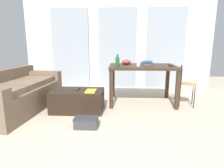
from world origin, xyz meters
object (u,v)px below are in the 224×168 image
at_px(coffee_table, 78,100).
at_px(book_stack, 147,63).
at_px(couch, 17,94).
at_px(tv_remote_on_table, 171,66).
at_px(wire_chair, 184,80).
at_px(bottle_near, 117,61).
at_px(bowl, 126,62).
at_px(tv_remote_primary, 78,89).
at_px(shoebox, 86,122).
at_px(craft_table, 142,70).
at_px(bottle_far, 138,61).
at_px(magazine, 91,91).

height_order(coffee_table, book_stack, book_stack).
xyz_separation_m(couch, tv_remote_on_table, (2.88, 0.46, 0.49)).
height_order(coffee_table, wire_chair, wire_chair).
distance_m(couch, bottle_near, 1.97).
height_order(wire_chair, bowl, bowl).
xyz_separation_m(wire_chair, tv_remote_primary, (-2.03, -0.38, -0.11)).
xyz_separation_m(coffee_table, shoebox, (0.29, -0.71, -0.12)).
bearing_deg(book_stack, coffee_table, -153.25).
relative_size(craft_table, tv_remote_on_table, 7.81).
relative_size(couch, shoebox, 5.60).
relative_size(bowl, shoebox, 0.54).
bearing_deg(book_stack, shoebox, -127.08).
xyz_separation_m(bottle_far, tv_remote_on_table, (0.64, 0.06, -0.08)).
relative_size(craft_table, tv_remote_primary, 8.15).
xyz_separation_m(book_stack, shoebox, (-1.05, -1.38, -0.75)).
bearing_deg(book_stack, bowl, 172.61).
bearing_deg(bottle_far, wire_chair, 2.13).
height_order(tv_remote_on_table, tv_remote_primary, tv_remote_on_table).
relative_size(bottle_near, tv_remote_primary, 1.39).
distance_m(bottle_far, magazine, 1.09).
bearing_deg(magazine, tv_remote_primary, 155.18).
height_order(bowl, magazine, bowl).
relative_size(couch, coffee_table, 2.11).
xyz_separation_m(bottle_near, tv_remote_primary, (-0.72, -0.34, -0.48)).
xyz_separation_m(craft_table, book_stack, (0.11, 0.11, 0.14)).
relative_size(bottle_far, tv_remote_on_table, 1.28).
height_order(craft_table, shoebox, craft_table).
xyz_separation_m(coffee_table, tv_remote_primary, (0.00, 0.03, 0.21)).
xyz_separation_m(craft_table, tv_remote_on_table, (0.54, -0.12, 0.11)).
xyz_separation_m(book_stack, tv_remote_primary, (-1.33, -0.64, -0.43)).
distance_m(coffee_table, wire_chair, 2.10).
bearing_deg(magazine, wire_chair, 19.08).
xyz_separation_m(bowl, magazine, (-0.63, -0.83, -0.43)).
xyz_separation_m(bottle_near, book_stack, (0.61, 0.30, -0.05)).
bearing_deg(shoebox, wire_chair, 32.81).
height_order(magazine, shoebox, magazine).
xyz_separation_m(craft_table, bottle_far, (-0.10, -0.18, 0.20)).
relative_size(coffee_table, bottle_near, 4.08).
relative_size(tv_remote_on_table, shoebox, 0.49).
height_order(craft_table, wire_chair, wire_chair).
bearing_deg(tv_remote_on_table, book_stack, 141.91).
xyz_separation_m(couch, coffee_table, (1.12, 0.03, -0.11)).
bearing_deg(tv_remote_primary, bottle_near, 31.02).
bearing_deg(book_stack, bottle_near, -154.19).
bearing_deg(magazine, coffee_table, 161.26).
relative_size(wire_chair, bowl, 4.33).
bearing_deg(coffee_table, tv_remote_primary, 87.43).
relative_size(tv_remote_on_table, magazine, 0.69).
height_order(bowl, shoebox, bowl).
bearing_deg(tv_remote_on_table, craft_table, 157.36).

